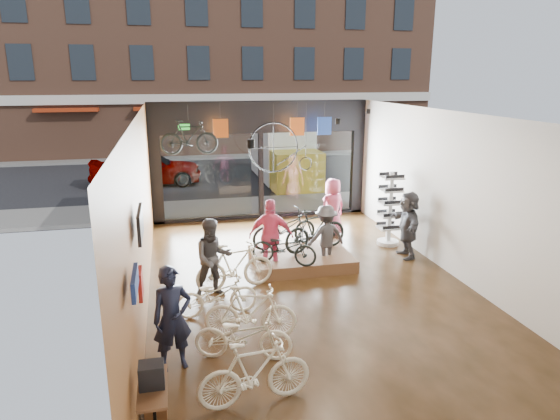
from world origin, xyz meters
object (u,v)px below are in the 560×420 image
object	(u,v)px
floor_bike_5	(235,266)
customer_0	(172,318)
floor_bike_1	(255,373)
floor_bike_4	(217,295)
customer_2	(271,236)
customer_5	(408,225)
customer_3	(326,236)
street_car	(146,167)
display_bike_mid	(316,230)
customer_1	(213,258)
box_truck	(286,156)
floor_bike_3	(250,312)
sunglasses_rack	(390,209)
display_platform	(301,259)
customer_4	(333,207)
hung_bike	(189,137)
floor_bike_2	(243,335)
display_bike_left	(284,248)
penny_farthing	(284,149)
display_bike_right	(284,228)

from	to	relation	value
floor_bike_5	customer_0	distance (m)	3.16
floor_bike_1	floor_bike_4	xyz separation A→B (m)	(-0.26, 2.88, -0.08)
floor_bike_5	customer_2	world-z (taller)	customer_2
customer_5	customer_3	bearing A→B (deg)	-80.02
street_car	floor_bike_4	bearing A→B (deg)	-172.25
floor_bike_4	display_bike_mid	bearing A→B (deg)	-53.32
floor_bike_5	customer_1	xyz separation A→B (m)	(-0.49, -0.24, 0.32)
box_truck	customer_2	xyz separation A→B (m)	(-2.69, -9.74, -0.30)
floor_bike_4	customer_5	distance (m)	5.62
floor_bike_3	customer_1	xyz separation A→B (m)	(-0.47, 1.92, 0.36)
display_bike_mid	customer_5	xyz separation A→B (m)	(2.42, -0.17, 0.04)
sunglasses_rack	customer_0	bearing A→B (deg)	-134.80
customer_5	street_car	bearing A→B (deg)	-140.82
street_car	sunglasses_rack	world-z (taller)	sunglasses_rack
sunglasses_rack	display_platform	bearing A→B (deg)	-155.15
customer_4	hung_bike	size ratio (longest dim) A/B	1.08
floor_bike_5	box_truck	bearing A→B (deg)	-29.81
display_bike_mid	sunglasses_rack	bearing A→B (deg)	-87.47
floor_bike_2	street_car	bearing A→B (deg)	24.70
street_car	floor_bike_4	size ratio (longest dim) A/B	2.85
customer_2	street_car	bearing A→B (deg)	-58.15
floor_bike_1	floor_bike_5	bearing A→B (deg)	-9.86
customer_4	customer_5	world-z (taller)	customer_5
customer_2	customer_3	world-z (taller)	customer_2
box_truck	customer_0	bearing A→B (deg)	-110.65
box_truck	floor_bike_4	distance (m)	12.47
customer_3	customer_5	size ratio (longest dim) A/B	0.89
customer_1	customer_2	xyz separation A→B (m)	(1.47, 1.06, 0.04)
display_bike_left	penny_farthing	distance (m)	3.97
display_bike_left	customer_2	world-z (taller)	customer_2
display_bike_mid	display_bike_right	xyz separation A→B (m)	(-0.69, 0.49, -0.05)
customer_0	customer_1	xyz separation A→B (m)	(0.88, 2.59, -0.01)
box_truck	floor_bike_2	xyz separation A→B (m)	(-3.92, -13.39, -0.77)
box_truck	floor_bike_5	size ratio (longest dim) A/B	3.43
box_truck	hung_bike	distance (m)	8.27
floor_bike_2	display_bike_right	size ratio (longest dim) A/B	0.90
box_truck	display_bike_left	bearing A→B (deg)	-103.68
customer_2	penny_farthing	size ratio (longest dim) A/B	0.97
street_car	floor_bike_3	size ratio (longest dim) A/B	2.78
box_truck	floor_bike_3	world-z (taller)	box_truck
customer_2	customer_5	size ratio (longest dim) A/B	1.03
customer_0	penny_farthing	distance (m)	7.74
box_truck	penny_farthing	distance (m)	6.96
floor_bike_3	customer_2	size ratio (longest dim) A/B	0.92
penny_farthing	floor_bike_3	bearing A→B (deg)	-108.42
floor_bike_5	hung_bike	bearing A→B (deg)	-0.06
customer_3	floor_bike_3	bearing A→B (deg)	41.85
customer_5	penny_farthing	size ratio (longest dim) A/B	0.94
customer_0	customer_5	distance (m)	7.15
customer_4	hung_bike	bearing A→B (deg)	-26.76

